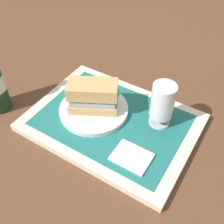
{
  "coord_description": "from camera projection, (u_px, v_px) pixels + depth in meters",
  "views": [
    {
      "loc": [
        0.27,
        -0.43,
        0.56
      ],
      "look_at": [
        0.0,
        0.0,
        0.05
      ],
      "focal_mm": 43.83,
      "sensor_mm": 36.0,
      "label": 1
    }
  ],
  "objects": [
    {
      "name": "tray",
      "position": [
        112.0,
        122.0,
        0.75
      ],
      "size": [
        0.44,
        0.32,
        0.02
      ],
      "primitive_type": "cube",
      "color": "beige",
      "rests_on": "ground_plane"
    },
    {
      "name": "sandwich",
      "position": [
        95.0,
        95.0,
        0.72
      ],
      "size": [
        0.14,
        0.12,
        0.08
      ],
      "rotation": [
        0.0,
        0.0,
        0.49
      ],
      "color": "tan",
      "rests_on": "plate"
    },
    {
      "name": "ground_plane",
      "position": [
        112.0,
        125.0,
        0.75
      ],
      "size": [
        3.0,
        3.0,
        0.0
      ],
      "primitive_type": "plane",
      "color": "brown"
    },
    {
      "name": "napkin_folded",
      "position": [
        132.0,
        157.0,
        0.65
      ],
      "size": [
        0.09,
        0.07,
        0.01
      ],
      "primitive_type": "cube",
      "color": "white",
      "rests_on": "placemat"
    },
    {
      "name": "plate",
      "position": [
        94.0,
        109.0,
        0.76
      ],
      "size": [
        0.19,
        0.19,
        0.01
      ],
      "primitive_type": "cylinder",
      "color": "white",
      "rests_on": "placemat"
    },
    {
      "name": "beer_glass",
      "position": [
        162.0,
        103.0,
        0.68
      ],
      "size": [
        0.06,
        0.06,
        0.12
      ],
      "color": "silver",
      "rests_on": "placemat"
    },
    {
      "name": "placemat",
      "position": [
        112.0,
        120.0,
        0.74
      ],
      "size": [
        0.38,
        0.27,
        0.0
      ],
      "primitive_type": "cube",
      "color": "#1E6B66",
      "rests_on": "tray"
    }
  ]
}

